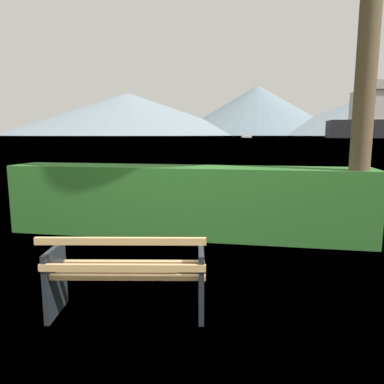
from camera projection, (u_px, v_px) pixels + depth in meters
name	position (u px, v px, depth m)	size (l,w,h in m)	color
ground_plane	(129.00, 312.00, 3.67)	(1400.00, 1400.00, 0.00)	#4C6B33
water_surface	(256.00, 136.00, 301.88)	(620.00, 620.00, 0.00)	#7A99A8
park_bench	(127.00, 275.00, 3.54)	(1.60, 0.81, 0.87)	tan
hedge_row	(185.00, 201.00, 6.39)	(6.27, 0.82, 1.22)	#2D6B28
fishing_boat_near	(247.00, 136.00, 189.29)	(5.32, 2.16, 2.03)	silver
distant_hills	(274.00, 110.00, 523.35)	(773.85, 382.36, 75.95)	gray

